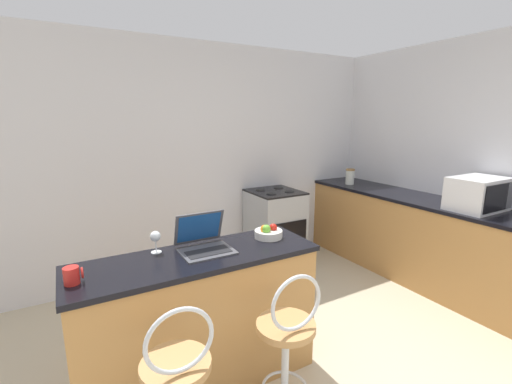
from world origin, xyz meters
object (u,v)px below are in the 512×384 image
microwave (478,194)px  mug_red (72,275)px  bar_stool_far (287,355)px  stove_range (275,228)px  laptop (204,241)px  fruit_bowl (268,233)px  storage_jar (350,177)px  wine_glass_short (155,237)px

microwave → mug_red: (-3.38, 0.22, -0.11)m
bar_stool_far → stove_range: (1.17, 1.95, 0.01)m
microwave → laptop: bearing=172.6°
bar_stool_far → mug_red: (-1.02, 0.51, 0.52)m
fruit_bowl → storage_jar: bearing=31.3°
bar_stool_far → stove_range: bar_stool_far is taller
bar_stool_far → laptop: laptop is taller
wine_glass_short → mug_red: bearing=-156.2°
storage_jar → stove_range: bearing=173.5°
stove_range → wine_glass_short: size_ratio=6.46×
bar_stool_far → laptop: 0.86m
laptop → fruit_bowl: 0.49m
mug_red → wine_glass_short: size_ratio=0.67×
laptop → mug_red: laptop is taller
storage_jar → laptop: bearing=-154.3°
laptop → stove_range: (1.42, 1.33, -0.52)m
stove_range → microwave: bearing=-54.5°
stove_range → fruit_bowl: 1.71m
mug_red → wine_glass_short: (0.49, 0.21, 0.06)m
storage_jar → fruit_bowl: bearing=-148.7°
bar_stool_far → wine_glass_short: (-0.54, 0.73, 0.58)m
microwave → storage_jar: bearing=93.8°
stove_range → bar_stool_far: bearing=-121.0°
mug_red → fruit_bowl: size_ratio=0.48×
microwave → storage_jar: microwave is taller
storage_jar → wine_glass_short: 3.00m
fruit_bowl → stove_range: bearing=55.4°
stove_range → fruit_bowl: fruit_bowl is taller
bar_stool_far → storage_jar: (2.26, 1.83, 0.58)m
laptop → mug_red: (-0.77, -0.11, -0.01)m
microwave → bar_stool_far: bearing=-173.0°
stove_range → storage_jar: storage_jar is taller
wine_glass_short → fruit_bowl: bearing=-8.7°
bar_stool_far → laptop: (-0.25, 0.63, 0.53)m
bar_stool_far → mug_red: 1.26m
microwave → storage_jar: 1.55m
fruit_bowl → wine_glass_short: bearing=171.3°
fruit_bowl → mug_red: bearing=-175.7°
storage_jar → wine_glass_short: size_ratio=1.40×
stove_range → laptop: bearing=-136.9°
microwave → fruit_bowl: bearing=171.4°
wine_glass_short → bar_stool_far: bearing=-53.7°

